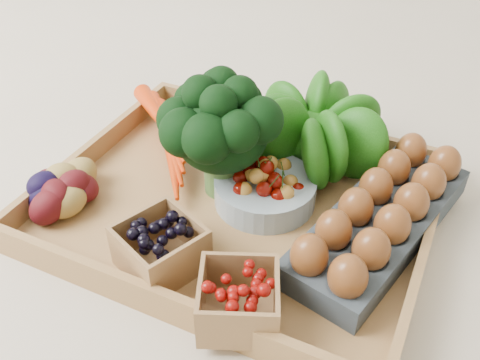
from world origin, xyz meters
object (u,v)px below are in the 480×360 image
at_px(cherry_bowl, 265,190).
at_px(egg_carton, 379,224).
at_px(tray, 240,207).
at_px(broccoli, 221,152).

relative_size(cherry_bowl, egg_carton, 0.45).
height_order(tray, cherry_bowl, cherry_bowl).
bearing_deg(tray, egg_carton, 6.35).
xyz_separation_m(broccoli, cherry_bowl, (0.07, 0.00, -0.05)).
bearing_deg(broccoli, tray, -25.79).
bearing_deg(cherry_bowl, tray, -144.52).
distance_m(broccoli, egg_carton, 0.25).
xyz_separation_m(broccoli, egg_carton, (0.24, 0.00, -0.05)).
bearing_deg(egg_carton, cherry_bowl, -166.19).
distance_m(tray, broccoli, 0.09).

